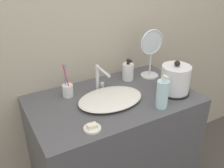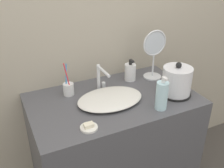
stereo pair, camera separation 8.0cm
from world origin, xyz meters
name	(u,v)px [view 2 (the right image)]	position (x,y,z in m)	size (l,w,h in m)	color
wall_back	(91,12)	(0.00, 0.63, 1.30)	(6.00, 0.04, 2.60)	#ADA38E
vanity_counter	(113,152)	(0.00, 0.30, 0.42)	(1.01, 0.61, 0.85)	#4C4C51
sink_basin	(110,99)	(-0.03, 0.28, 0.87)	(0.40, 0.28, 0.04)	silver
faucet	(101,76)	(-0.03, 0.42, 0.95)	(0.06, 0.17, 0.17)	silver
electric_kettle	(177,82)	(0.37, 0.18, 0.93)	(0.19, 0.19, 0.22)	black
toothbrush_cup	(69,89)	(-0.23, 0.46, 0.89)	(0.07, 0.07, 0.22)	silver
lotion_bottle	(130,72)	(0.21, 0.48, 0.91)	(0.08, 0.08, 0.15)	white
shampoo_bottle	(162,95)	(0.19, 0.09, 0.93)	(0.07, 0.07, 0.20)	silver
soap_dish	(89,127)	(-0.24, 0.09, 0.86)	(0.09, 0.09, 0.03)	silver
vanity_mirror	(154,52)	(0.37, 0.45, 1.03)	(0.18, 0.12, 0.34)	silver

